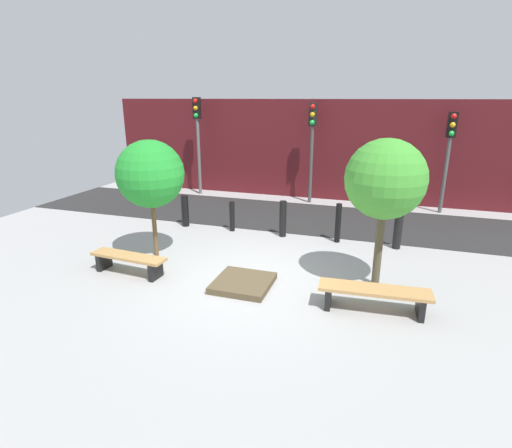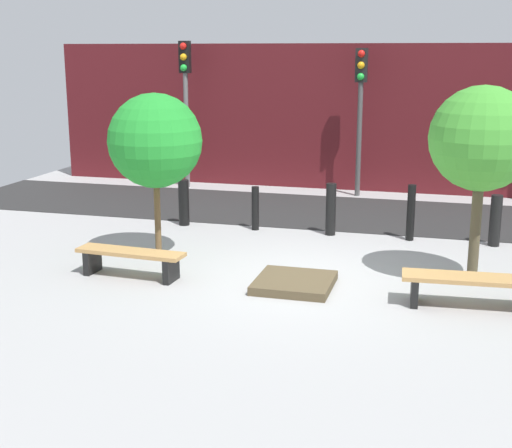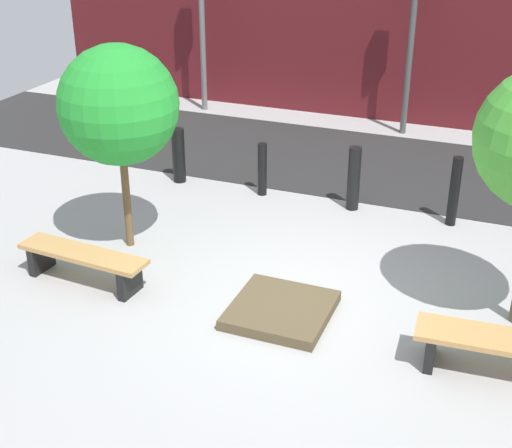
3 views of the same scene
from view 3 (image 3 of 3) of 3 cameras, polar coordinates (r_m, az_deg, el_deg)
name	(u,v)px [view 3 (image 3 of 3)]	position (r m, az deg, el deg)	size (l,w,h in m)	color
ground_plane	(289,302)	(8.61, 2.67, -6.28)	(18.00, 18.00, 0.00)	#9F9F9F
road_strip	(380,166)	(12.83, 9.90, 4.60)	(18.00, 3.37, 0.01)	#282828
building_facade	(419,33)	(15.09, 12.94, 14.64)	(16.20, 0.50, 3.60)	#511419
bench_left	(83,260)	(9.13, -13.66, -2.82)	(1.76, 0.52, 0.43)	black
planter_bed	(281,310)	(8.35, 2.01, -6.90)	(1.13, 1.15, 0.13)	brown
tree_behind_left_bench	(119,106)	(9.33, -10.94, 9.28)	(1.55, 1.55, 2.77)	brown
bollard_far_left	(179,155)	(11.91, -6.21, 5.48)	(0.21, 0.21, 0.92)	black
bollard_left	(262,169)	(11.33, 0.50, 4.39)	(0.15, 0.15, 0.86)	black
bollard_center	(354,179)	(10.90, 7.83, 3.62)	(0.19, 0.19, 1.00)	black
bollard_right	(454,191)	(10.67, 15.58, 2.52)	(0.15, 0.15, 1.04)	black
traffic_light_mid_west	(414,9)	(14.09, 12.52, 16.47)	(0.28, 0.27, 3.48)	#494949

